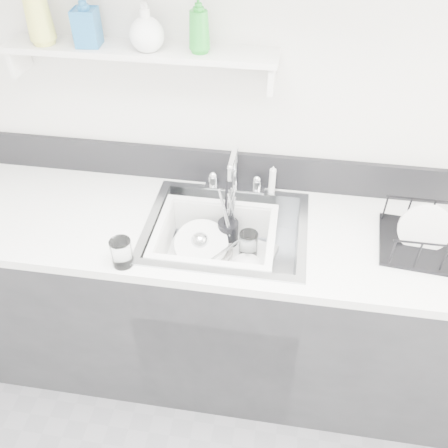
% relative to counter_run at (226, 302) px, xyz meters
% --- Properties ---
extents(room_shell, '(3.50, 3.00, 2.60)m').
position_rel_counter_run_xyz_m(room_shell, '(0.00, -0.80, 1.22)').
color(room_shell, silver).
rests_on(room_shell, ground).
extents(counter_run, '(3.20, 0.62, 0.92)m').
position_rel_counter_run_xyz_m(counter_run, '(0.00, 0.00, 0.00)').
color(counter_run, black).
rests_on(counter_run, ground).
extents(backsplash, '(3.20, 0.02, 0.16)m').
position_rel_counter_run_xyz_m(backsplash, '(0.00, 0.30, 0.54)').
color(backsplash, black).
rests_on(backsplash, counter_run).
extents(sink, '(0.64, 0.52, 0.20)m').
position_rel_counter_run_xyz_m(sink, '(0.00, 0.00, 0.37)').
color(sink, silver).
rests_on(sink, counter_run).
extents(faucet, '(0.26, 0.18, 0.23)m').
position_rel_counter_run_xyz_m(faucet, '(0.00, 0.25, 0.52)').
color(faucet, silver).
rests_on(faucet, counter_run).
extents(side_sprayer, '(0.03, 0.03, 0.14)m').
position_rel_counter_run_xyz_m(side_sprayer, '(0.16, 0.25, 0.53)').
color(side_sprayer, white).
rests_on(side_sprayer, counter_run).
extents(wall_shelf, '(1.00, 0.16, 0.12)m').
position_rel_counter_run_xyz_m(wall_shelf, '(-0.35, 0.23, 1.05)').
color(wall_shelf, silver).
rests_on(wall_shelf, room_shell).
extents(wash_tub, '(0.55, 0.48, 0.18)m').
position_rel_counter_run_xyz_m(wash_tub, '(-0.04, -0.03, 0.38)').
color(wash_tub, white).
rests_on(wash_tub, sink).
extents(plate_stack, '(0.27, 0.26, 0.11)m').
position_rel_counter_run_xyz_m(plate_stack, '(-0.09, -0.01, 0.34)').
color(plate_stack, white).
rests_on(plate_stack, wash_tub).
extents(utensil_cup, '(0.09, 0.09, 0.29)m').
position_rel_counter_run_xyz_m(utensil_cup, '(-0.00, 0.08, 0.37)').
color(utensil_cup, black).
rests_on(utensil_cup, wash_tub).
extents(ladle, '(0.31, 0.23, 0.08)m').
position_rel_counter_run_xyz_m(ladle, '(-0.04, -0.03, 0.35)').
color(ladle, silver).
rests_on(ladle, wash_tub).
extents(tumbler_in_tub, '(0.10, 0.10, 0.11)m').
position_rel_counter_run_xyz_m(tumbler_in_tub, '(0.09, 0.02, 0.36)').
color(tumbler_in_tub, white).
rests_on(tumbler_in_tub, wash_tub).
extents(tumbler_counter, '(0.09, 0.09, 0.11)m').
position_rel_counter_run_xyz_m(tumbler_counter, '(-0.34, -0.25, 0.51)').
color(tumbler_counter, white).
rests_on(tumbler_counter, counter_run).
extents(dish_rack, '(0.42, 0.33, 0.14)m').
position_rel_counter_run_xyz_m(dish_rack, '(0.79, 0.00, 0.53)').
color(dish_rack, black).
rests_on(dish_rack, counter_run).
extents(bowl_small, '(0.14, 0.14, 0.04)m').
position_rel_counter_run_xyz_m(bowl_small, '(0.09, -0.07, 0.33)').
color(bowl_small, white).
rests_on(bowl_small, wash_tub).
extents(soap_bottle_a, '(0.11, 0.11, 0.25)m').
position_rel_counter_run_xyz_m(soap_bottle_a, '(-0.70, 0.21, 1.19)').
color(soap_bottle_a, '#D8DA60').
rests_on(soap_bottle_a, wall_shelf).
extents(soap_bottle_b, '(0.09, 0.09, 0.19)m').
position_rel_counter_run_xyz_m(soap_bottle_b, '(-0.53, 0.22, 1.16)').
color(soap_bottle_b, '#2166A0').
rests_on(soap_bottle_b, wall_shelf).
extents(soap_bottle_c, '(0.16, 0.16, 0.16)m').
position_rel_counter_run_xyz_m(soap_bottle_c, '(-0.31, 0.21, 1.15)').
color(soap_bottle_c, white).
rests_on(soap_bottle_c, wall_shelf).
extents(soap_bottle_d, '(0.09, 0.09, 0.19)m').
position_rel_counter_run_xyz_m(soap_bottle_d, '(-0.13, 0.22, 1.17)').
color(soap_bottle_d, green).
rests_on(soap_bottle_d, wall_shelf).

